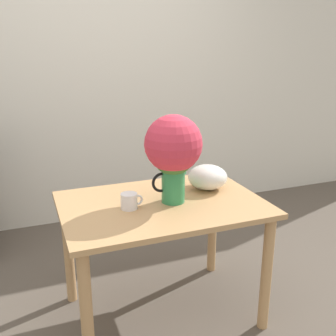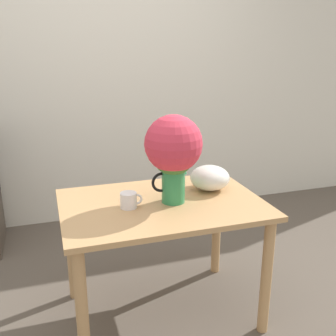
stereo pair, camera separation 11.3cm
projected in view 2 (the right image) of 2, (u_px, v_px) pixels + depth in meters
The scene contains 6 objects.
ground_plane at pixel (154, 321), 2.32m from camera, with size 12.00×12.00×0.00m, color brown.
wall_back at pixel (102, 76), 3.42m from camera, with size 8.00×0.05×2.60m.
table at pixel (162, 221), 2.22m from camera, with size 1.11×0.77×0.73m.
flower_vase at pixel (173, 150), 2.10m from camera, with size 0.31×0.31×0.49m.
coffee_mug at pixel (129, 200), 2.10m from camera, with size 0.12×0.09×0.08m.
white_bowl at pixel (210, 178), 2.36m from camera, with size 0.24×0.24×0.15m.
Camera 2 is at (-0.52, -1.88, 1.56)m, focal length 42.00 mm.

